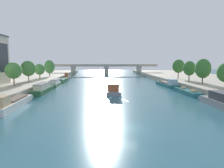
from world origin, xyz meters
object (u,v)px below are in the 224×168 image
bridge_far (106,68)px  moored_boat_right_near (187,92)px  barge_midriver (113,88)px  moored_boat_left_gap_after (68,77)px  tree_right_midway (178,66)px  tree_left_third (49,67)px  tree_right_far (203,69)px  moored_boat_left_midway (56,83)px  tree_left_second (40,69)px  tree_right_second (189,68)px  moored_boat_left_lone (12,103)px  tree_left_end_of_row (28,68)px  moored_boat_left_upstream (43,89)px  moored_boat_right_downstream (224,102)px  moored_boat_left_end (63,80)px  tree_left_past_mid (13,71)px  moored_boat_right_lone (167,84)px

bridge_far → moored_boat_right_near: bearing=-76.8°
barge_midriver → moored_boat_left_gap_after: (-20.04, 41.50, 0.17)m
moored_boat_left_gap_after → tree_right_midway: size_ratio=1.32×
tree_left_third → tree_right_far: 65.34m
moored_boat_left_midway → tree_left_second: size_ratio=2.29×
moored_boat_right_near → tree_right_second: 18.83m
moored_boat_left_lone → moored_boat_left_gap_after: size_ratio=1.60×
tree_left_end_of_row → tree_left_second: tree_left_end_of_row is taller
moored_boat_left_upstream → moored_boat_left_midway: 15.76m
barge_midriver → tree_left_third: tree_left_third is taller
moored_boat_right_downstream → bridge_far: bridge_far is taller
moored_boat_left_upstream → tree_left_end_of_row: size_ratio=2.20×
moored_boat_right_near → moored_boat_right_downstream: bearing=-90.8°
tree_left_third → tree_right_second: size_ratio=1.07×
moored_boat_left_lone → tree_left_end_of_row: 32.69m
bridge_far → moored_boat_right_downstream: bearing=-79.2°
moored_boat_left_end → tree_left_end_of_row: 22.39m
moored_boat_left_upstream → tree_right_far: tree_right_far is taller
moored_boat_left_lone → tree_right_far: (48.10, 22.71, 5.68)m
moored_boat_right_near → bridge_far: bearing=103.2°
barge_midriver → moored_boat_left_lone: bearing=-132.4°
tree_left_end_of_row → barge_midriver: bearing=-18.1°
tree_left_second → tree_left_past_mid: bearing=-90.4°
tree_right_second → tree_right_far: bearing=-87.5°
tree_left_second → tree_right_second: 56.88m
moored_boat_right_downstream → tree_right_midway: 45.40m
moored_boat_left_lone → moored_boat_right_lone: bearing=38.9°
moored_boat_right_downstream → tree_left_end_of_row: tree_left_end_of_row is taller
moored_boat_left_gap_after → tree_right_far: (47.88, -41.01, 5.61)m
moored_boat_left_gap_after → tree_right_midway: (47.49, -21.66, 5.91)m
moored_boat_left_upstream → tree_left_past_mid: bearing=175.2°
moored_boat_left_gap_after → moored_boat_right_downstream: 77.07m
moored_boat_left_upstream → moored_boat_left_end: size_ratio=1.11×
tree_right_second → tree_right_midway: bearing=90.1°
moored_boat_right_lone → tree_right_midway: (7.31, 9.43, 6.05)m
tree_left_end_of_row → moored_boat_right_downstream: bearing=-35.3°
tree_right_far → moored_boat_left_gap_after: bearing=139.4°
moored_boat_right_lone → moored_boat_right_near: bearing=-90.6°
moored_boat_left_upstream → tree_right_second: size_ratio=2.24×
bridge_far → tree_right_far: bearing=-70.3°
tree_left_end_of_row → tree_left_second: size_ratio=1.20×
moored_boat_left_gap_after → moored_boat_right_near: (40.00, -48.30, -0.43)m
moored_boat_left_gap_after → tree_left_past_mid: tree_left_past_mid is taller
tree_left_end_of_row → bridge_far: 74.33m
moored_boat_left_midway → tree_left_end_of_row: (-8.05, -4.01, 5.38)m
tree_left_end_of_row → tree_right_far: 56.30m
moored_boat_left_lone → moored_boat_left_gap_after: bearing=89.8°
moored_boat_left_lone → tree_left_end_of_row: tree_left_end_of_row is taller
tree_left_third → bridge_far: size_ratio=0.11×
moored_boat_right_near → tree_left_past_mid: bearing=174.3°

